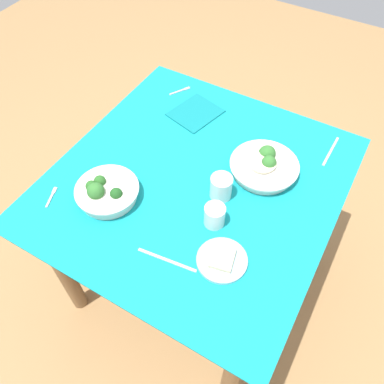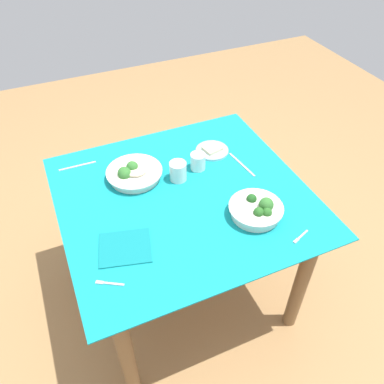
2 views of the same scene
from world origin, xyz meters
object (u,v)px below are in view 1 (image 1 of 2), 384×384
Objects in this scene: water_glass_center at (221,187)px; water_glass_side at (215,215)px; fork_by_far_bowl at (52,196)px; bread_side_plate at (222,260)px; table_knife_right at (167,260)px; broccoli_bowl_near at (106,192)px; broccoli_bowl_far at (265,165)px; napkin_folded_upper at (195,113)px; fork_by_near_bowl at (181,91)px; table_knife_left at (331,151)px.

water_glass_side is at bearing 17.10° from water_glass_center.
fork_by_far_bowl is (0.32, -0.54, -0.04)m from water_glass_center.
bread_side_plate is 0.80× the size of table_knife_right.
broccoli_bowl_near reaches higher than table_knife_right.
water_glass_side is 0.23m from table_knife_right.
water_glass_center is at bearing -162.90° from water_glass_side.
water_glass_side is (0.32, -0.05, 0.01)m from broccoli_bowl_far.
table_knife_right is 0.74m from napkin_folded_upper.
napkin_folded_upper is at bearing -96.26° from fork_by_near_bowl.
water_glass_center is 0.47m from napkin_folded_upper.
water_glass_center is (0.20, -0.09, 0.02)m from broccoli_bowl_far.
water_glass_center reaches higher than napkin_folded_upper.
water_glass_center is at bearing -101.66° from table_knife_right.
water_glass_side is 0.61m from fork_by_far_bowl.
table_knife_right is at bearing -111.75° from fork_by_far_bowl.
water_glass_side is 0.85× the size of fork_by_near_bowl.
fork_by_near_bowl is at bearing -172.62° from broccoli_bowl_near.
broccoli_bowl_far is 0.60m from fork_by_near_bowl.
napkin_folded_upper is (-0.35, -0.31, -0.04)m from water_glass_center.
bread_side_plate is 0.68m from fork_by_far_bowl.
fork_by_far_bowl is 1.12m from table_knife_left.
fork_by_far_bowl is 0.94× the size of fork_by_near_bowl.
broccoli_bowl_near is at bearing -58.52° from water_glass_center.
fork_by_near_bowl is at bearing -68.98° from table_knife_right.
broccoli_bowl_near is 2.55× the size of fork_by_far_bowl.
broccoli_bowl_far is 1.14× the size of broccoli_bowl_near.
bread_side_plate is 0.83× the size of napkin_folded_upper.
fork_by_far_bowl is 0.71m from napkin_folded_upper.
fork_by_near_bowl is at bearing -91.22° from table_knife_left.
fork_by_far_bowl is (0.08, -0.67, -0.01)m from bread_side_plate.
fork_by_near_bowl is at bearing -27.38° from fork_by_far_bowl.
water_glass_side reaches higher than fork_by_near_bowl.
water_glass_side reaches higher than napkin_folded_upper.
water_glass_side reaches higher than fork_by_far_bowl.
broccoli_bowl_near is 1.28× the size of table_knife_left.
water_glass_center is 0.63m from fork_by_far_bowl.
broccoli_bowl_near is 0.58m from napkin_folded_upper.
fork_by_far_bowl is at bearing -19.08° from napkin_folded_upper.
fork_by_far_bowl is at bearing -61.31° from broccoli_bowl_near.
fork_by_near_bowl is (-0.68, -0.09, -0.03)m from broccoli_bowl_near.
broccoli_bowl_far is at bearing 155.10° from water_glass_center.
water_glass_side is 0.59m from napkin_folded_upper.
fork_by_far_bowl is at bearing -59.44° from water_glass_center.
table_knife_left and table_knife_right have the same top height.
water_glass_center reaches higher than fork_by_far_bowl.
water_glass_center is at bearing -32.85° from table_knife_left.
water_glass_center reaches higher than fork_by_near_bowl.
water_glass_side is at bearing -9.68° from broccoli_bowl_far.
fork_by_near_bowl is 0.54× the size of table_knife_left.
broccoli_bowl_near is (0.42, -0.45, 0.00)m from broccoli_bowl_far.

